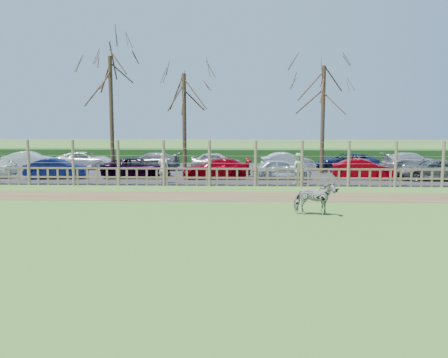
{
  "coord_description": "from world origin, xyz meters",
  "views": [
    {
      "loc": [
        1.83,
        -18.91,
        3.87
      ],
      "look_at": [
        1.0,
        2.5,
        1.1
      ],
      "focal_mm": 40.0,
      "sensor_mm": 36.0,
      "label": 1
    }
  ],
  "objects_px": {
    "car_4": "(282,169)",
    "car_11": "(287,161)",
    "car_13": "(412,161)",
    "visitor_a": "(163,168)",
    "car_10": "(216,161)",
    "zebra": "(314,198)",
    "visitor_b": "(297,168)",
    "crow": "(336,190)",
    "car_12": "(347,162)",
    "car_8": "(84,160)",
    "car_2": "(137,168)",
    "car_7": "(30,160)",
    "tree_right": "(323,93)",
    "car_9": "(151,161)",
    "car_3": "(216,168)",
    "tree_mid": "(184,99)",
    "tree_left": "(111,87)",
    "car_1": "(56,169)",
    "car_5": "(363,169)",
    "car_6": "(433,170)"
  },
  "relations": [
    {
      "from": "car_13",
      "to": "car_8",
      "type": "bearing_deg",
      "value": 86.03
    },
    {
      "from": "car_13",
      "to": "visitor_a",
      "type": "bearing_deg",
      "value": 110.21
    },
    {
      "from": "car_2",
      "to": "tree_right",
      "type": "bearing_deg",
      "value": -80.74
    },
    {
      "from": "car_4",
      "to": "car_3",
      "type": "bearing_deg",
      "value": 87.75
    },
    {
      "from": "car_2",
      "to": "car_10",
      "type": "height_order",
      "value": "same"
    },
    {
      "from": "car_8",
      "to": "car_13",
      "type": "height_order",
      "value": "same"
    },
    {
      "from": "car_2",
      "to": "car_12",
      "type": "xyz_separation_m",
      "value": [
        13.67,
        4.39,
        0.0
      ]
    },
    {
      "from": "tree_mid",
      "to": "car_2",
      "type": "relative_size",
      "value": 1.58
    },
    {
      "from": "car_2",
      "to": "car_7",
      "type": "relative_size",
      "value": 1.19
    },
    {
      "from": "car_4",
      "to": "car_11",
      "type": "xyz_separation_m",
      "value": [
        0.76,
        4.95,
        0.0
      ]
    },
    {
      "from": "car_11",
      "to": "car_8",
      "type": "bearing_deg",
      "value": 82.87
    },
    {
      "from": "car_10",
      "to": "zebra",
      "type": "bearing_deg",
      "value": -157.53
    },
    {
      "from": "tree_mid",
      "to": "car_4",
      "type": "bearing_deg",
      "value": -22.27
    },
    {
      "from": "crow",
      "to": "car_11",
      "type": "distance_m",
      "value": 9.96
    },
    {
      "from": "visitor_b",
      "to": "car_5",
      "type": "bearing_deg",
      "value": -153.25
    },
    {
      "from": "tree_left",
      "to": "car_3",
      "type": "height_order",
      "value": "tree_left"
    },
    {
      "from": "car_13",
      "to": "car_12",
      "type": "bearing_deg",
      "value": 93.62
    },
    {
      "from": "car_6",
      "to": "car_10",
      "type": "xyz_separation_m",
      "value": [
        -13.14,
        5.33,
        0.0
      ]
    },
    {
      "from": "zebra",
      "to": "car_7",
      "type": "distance_m",
      "value": 24.18
    },
    {
      "from": "tree_right",
      "to": "car_13",
      "type": "height_order",
      "value": "tree_right"
    },
    {
      "from": "car_10",
      "to": "car_12",
      "type": "distance_m",
      "value": 9.07
    },
    {
      "from": "tree_left",
      "to": "zebra",
      "type": "bearing_deg",
      "value": -48.0
    },
    {
      "from": "car_10",
      "to": "car_12",
      "type": "relative_size",
      "value": 0.82
    },
    {
      "from": "tree_right",
      "to": "car_9",
      "type": "bearing_deg",
      "value": 171.85
    },
    {
      "from": "car_6",
      "to": "car_8",
      "type": "relative_size",
      "value": 1.0
    },
    {
      "from": "car_9",
      "to": "car_11",
      "type": "bearing_deg",
      "value": 96.05
    },
    {
      "from": "car_9",
      "to": "car_12",
      "type": "height_order",
      "value": "same"
    },
    {
      "from": "tree_right",
      "to": "crow",
      "type": "relative_size",
      "value": 30.92
    },
    {
      "from": "tree_right",
      "to": "car_13",
      "type": "distance_m",
      "value": 8.42
    },
    {
      "from": "car_9",
      "to": "visitor_a",
      "type": "bearing_deg",
      "value": 20.83
    },
    {
      "from": "car_2",
      "to": "car_7",
      "type": "distance_m",
      "value": 10.11
    },
    {
      "from": "tree_left",
      "to": "car_1",
      "type": "bearing_deg",
      "value": -147.41
    },
    {
      "from": "visitor_b",
      "to": "visitor_a",
      "type": "bearing_deg",
      "value": -2.53
    },
    {
      "from": "visitor_a",
      "to": "car_12",
      "type": "relative_size",
      "value": 0.4
    },
    {
      "from": "visitor_a",
      "to": "car_8",
      "type": "xyz_separation_m",
      "value": [
        -6.83,
        7.29,
        -0.26
      ]
    },
    {
      "from": "visitor_b",
      "to": "car_9",
      "type": "xyz_separation_m",
      "value": [
        -9.51,
        6.91,
        -0.26
      ]
    },
    {
      "from": "zebra",
      "to": "car_3",
      "type": "height_order",
      "value": "zebra"
    },
    {
      "from": "car_6",
      "to": "car_10",
      "type": "relative_size",
      "value": 1.23
    },
    {
      "from": "visitor_b",
      "to": "crow",
      "type": "bearing_deg",
      "value": 120.16
    },
    {
      "from": "car_5",
      "to": "car_11",
      "type": "relative_size",
      "value": 1.0
    },
    {
      "from": "tree_mid",
      "to": "visitor_b",
      "type": "bearing_deg",
      "value": -34.72
    },
    {
      "from": "car_2",
      "to": "car_4",
      "type": "bearing_deg",
      "value": -95.81
    },
    {
      "from": "tree_mid",
      "to": "car_13",
      "type": "relative_size",
      "value": 1.65
    },
    {
      "from": "car_2",
      "to": "car_6",
      "type": "height_order",
      "value": "same"
    },
    {
      "from": "visitor_b",
      "to": "car_3",
      "type": "xyz_separation_m",
      "value": [
        -4.63,
        2.31,
        -0.26
      ]
    },
    {
      "from": "tree_mid",
      "to": "crow",
      "type": "bearing_deg",
      "value": -40.98
    },
    {
      "from": "visitor_a",
      "to": "car_8",
      "type": "distance_m",
      "value": 9.99
    },
    {
      "from": "car_6",
      "to": "car_1",
      "type": "bearing_deg",
      "value": -85.65
    },
    {
      "from": "car_8",
      "to": "car_11",
      "type": "distance_m",
      "value": 14.42
    },
    {
      "from": "car_3",
      "to": "car_2",
      "type": "bearing_deg",
      "value": -96.45
    }
  ]
}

